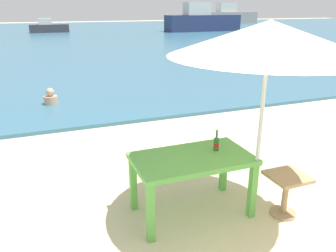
{
  "coord_description": "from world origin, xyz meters",
  "views": [
    {
      "loc": [
        -2.15,
        -1.79,
        2.43
      ],
      "look_at": [
        -0.28,
        3.0,
        0.6
      ],
      "focal_mm": 36.1,
      "sensor_mm": 36.0,
      "label": 1
    }
  ],
  "objects_px": {
    "boat_fishing_trawler": "(229,16)",
    "patio_umbrella": "(269,38)",
    "picnic_table_green": "(192,165)",
    "beer_bottle_amber": "(216,143)",
    "boat_sailboat": "(49,27)",
    "boat_tanker": "(202,21)",
    "swimmer_person": "(51,98)",
    "side_table_wood": "(286,189)"
  },
  "relations": [
    {
      "from": "boat_fishing_trawler",
      "to": "patio_umbrella",
      "type": "bearing_deg",
      "value": -120.61
    },
    {
      "from": "picnic_table_green",
      "to": "patio_umbrella",
      "type": "relative_size",
      "value": 0.61
    },
    {
      "from": "picnic_table_green",
      "to": "beer_bottle_amber",
      "type": "xyz_separation_m",
      "value": [
        0.35,
        0.06,
        0.2
      ]
    },
    {
      "from": "beer_bottle_amber",
      "to": "boat_sailboat",
      "type": "bearing_deg",
      "value": 90.79
    },
    {
      "from": "boat_fishing_trawler",
      "to": "boat_tanker",
      "type": "relative_size",
      "value": 1.05
    },
    {
      "from": "picnic_table_green",
      "to": "boat_fishing_trawler",
      "type": "relative_size",
      "value": 0.18
    },
    {
      "from": "boat_sailboat",
      "to": "boat_fishing_trawler",
      "type": "height_order",
      "value": "boat_fishing_trawler"
    },
    {
      "from": "swimmer_person",
      "to": "boat_sailboat",
      "type": "bearing_deg",
      "value": 87.26
    },
    {
      "from": "beer_bottle_amber",
      "to": "side_table_wood",
      "type": "bearing_deg",
      "value": -36.98
    },
    {
      "from": "beer_bottle_amber",
      "to": "swimmer_person",
      "type": "bearing_deg",
      "value": 107.16
    },
    {
      "from": "picnic_table_green",
      "to": "boat_fishing_trawler",
      "type": "distance_m",
      "value": 48.44
    },
    {
      "from": "picnic_table_green",
      "to": "patio_umbrella",
      "type": "xyz_separation_m",
      "value": [
        0.66,
        -0.35,
        1.47
      ]
    },
    {
      "from": "swimmer_person",
      "to": "boat_fishing_trawler",
      "type": "bearing_deg",
      "value": 53.3
    },
    {
      "from": "picnic_table_green",
      "to": "beer_bottle_amber",
      "type": "height_order",
      "value": "beer_bottle_amber"
    },
    {
      "from": "boat_fishing_trawler",
      "to": "boat_tanker",
      "type": "bearing_deg",
      "value": -130.24
    },
    {
      "from": "beer_bottle_amber",
      "to": "boat_fishing_trawler",
      "type": "distance_m",
      "value": 48.2
    },
    {
      "from": "side_table_wood",
      "to": "swimmer_person",
      "type": "bearing_deg",
      "value": 111.64
    },
    {
      "from": "side_table_wood",
      "to": "boat_tanker",
      "type": "distance_m",
      "value": 31.74
    },
    {
      "from": "boat_tanker",
      "to": "side_table_wood",
      "type": "bearing_deg",
      "value": -114.78
    },
    {
      "from": "patio_umbrella",
      "to": "boat_fishing_trawler",
      "type": "height_order",
      "value": "boat_fishing_trawler"
    },
    {
      "from": "patio_umbrella",
      "to": "swimmer_person",
      "type": "distance_m",
      "value": 6.52
    },
    {
      "from": "picnic_table_green",
      "to": "beer_bottle_amber",
      "type": "relative_size",
      "value": 5.28
    },
    {
      "from": "side_table_wood",
      "to": "boat_sailboat",
      "type": "distance_m",
      "value": 32.34
    },
    {
      "from": "boat_sailboat",
      "to": "swimmer_person",
      "type": "bearing_deg",
      "value": -92.74
    },
    {
      "from": "patio_umbrella",
      "to": "swimmer_person",
      "type": "height_order",
      "value": "patio_umbrella"
    },
    {
      "from": "boat_sailboat",
      "to": "side_table_wood",
      "type": "bearing_deg",
      "value": -88.0
    },
    {
      "from": "boat_tanker",
      "to": "boat_sailboat",
      "type": "bearing_deg",
      "value": 166.31
    },
    {
      "from": "beer_bottle_amber",
      "to": "boat_fishing_trawler",
      "type": "bearing_deg",
      "value": 58.83
    },
    {
      "from": "boat_sailboat",
      "to": "boat_fishing_trawler",
      "type": "relative_size",
      "value": 0.45
    },
    {
      "from": "patio_umbrella",
      "to": "boat_tanker",
      "type": "distance_m",
      "value": 31.82
    },
    {
      "from": "beer_bottle_amber",
      "to": "side_table_wood",
      "type": "height_order",
      "value": "beer_bottle_amber"
    },
    {
      "from": "picnic_table_green",
      "to": "boat_tanker",
      "type": "distance_m",
      "value": 31.77
    },
    {
      "from": "boat_fishing_trawler",
      "to": "boat_sailboat",
      "type": "bearing_deg",
      "value": -159.61
    },
    {
      "from": "patio_umbrella",
      "to": "boat_fishing_trawler",
      "type": "relative_size",
      "value": 0.29
    },
    {
      "from": "swimmer_person",
      "to": "boat_tanker",
      "type": "distance_m",
      "value": 27.68
    },
    {
      "from": "side_table_wood",
      "to": "swimmer_person",
      "type": "relative_size",
      "value": 1.32
    },
    {
      "from": "side_table_wood",
      "to": "swimmer_person",
      "type": "xyz_separation_m",
      "value": [
        -2.39,
        6.01,
        -0.11
      ]
    },
    {
      "from": "picnic_table_green",
      "to": "boat_tanker",
      "type": "xyz_separation_m",
      "value": [
        14.34,
        28.35,
        0.41
      ]
    },
    {
      "from": "beer_bottle_amber",
      "to": "boat_sailboat",
      "type": "xyz_separation_m",
      "value": [
        -0.44,
        31.8,
        -0.31
      ]
    },
    {
      "from": "picnic_table_green",
      "to": "swimmer_person",
      "type": "distance_m",
      "value": 5.74
    },
    {
      "from": "beer_bottle_amber",
      "to": "boat_tanker",
      "type": "height_order",
      "value": "boat_tanker"
    },
    {
      "from": "patio_umbrella",
      "to": "boat_sailboat",
      "type": "bearing_deg",
      "value": 91.32
    }
  ]
}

